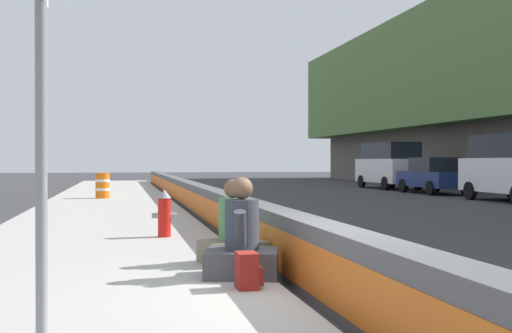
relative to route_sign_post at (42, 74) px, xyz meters
name	(u,v)px	position (x,y,z in m)	size (l,w,h in m)	color
ground_plane	(334,305)	(1.41, -2.82, -2.21)	(160.00, 160.00, 0.00)	#353538
sidewalk_strip	(78,311)	(1.41, -0.17, -2.14)	(80.00, 4.40, 0.14)	#A8A59E
jersey_barrier	(333,266)	(1.41, -2.82, -1.79)	(76.00, 0.45, 0.85)	#545456
route_sign_post	(42,74)	(0.00, 0.00, 0.00)	(0.44, 0.09, 3.60)	gray
fire_hydrant	(164,213)	(6.80, -1.37, -1.62)	(0.26, 0.46, 0.88)	red
seated_person_foreground	(242,245)	(2.53, -2.03, -1.69)	(0.94, 1.03, 1.21)	#424247
seated_person_middle	(233,237)	(3.55, -2.10, -1.71)	(0.86, 0.96, 1.16)	#706651
backpack	(248,271)	(1.79, -1.95, -1.88)	(0.32, 0.28, 0.40)	maroon
construction_barrel	(103,186)	(19.59, 0.10, -1.59)	(0.54, 0.54, 0.95)	orange
parked_car_midline	(434,175)	(22.49, -15.02, -1.35)	(4.51, 1.97, 1.71)	navy
parked_car_far	(389,164)	(27.89, -15.16, -0.86)	(5.13, 2.17, 2.56)	silver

